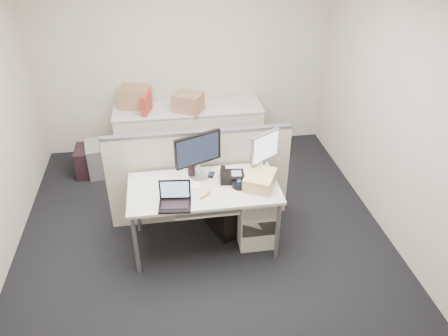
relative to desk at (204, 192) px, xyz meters
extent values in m
cube|color=black|center=(0.00, 0.00, -0.67)|extent=(4.00, 4.50, 0.01)
cube|color=#C1B2A1|center=(0.00, 2.25, 0.69)|extent=(4.00, 0.02, 2.70)
cube|color=#C1B2A1|center=(2.00, 0.00, 0.69)|extent=(0.02, 4.50, 2.70)
cube|color=beige|center=(0.00, 0.00, 0.05)|extent=(1.50, 0.75, 0.03)
cylinder|color=slate|center=(-0.70, -0.33, -0.31)|extent=(0.04, 0.04, 0.70)
cylinder|color=slate|center=(-0.70, 0.33, -0.31)|extent=(0.04, 0.04, 0.70)
cylinder|color=slate|center=(0.70, -0.33, -0.31)|extent=(0.04, 0.04, 0.70)
cylinder|color=slate|center=(0.70, 0.33, -0.31)|extent=(0.04, 0.04, 0.70)
cube|color=beige|center=(0.00, -0.18, -0.04)|extent=(0.62, 0.32, 0.02)
cube|color=#B8AF9E|center=(0.55, 0.05, -0.34)|extent=(0.40, 0.55, 0.65)
cube|color=beige|center=(0.00, 0.45, -0.11)|extent=(2.00, 0.06, 1.10)
cube|color=#B8AF9E|center=(0.00, 1.93, -0.30)|extent=(2.00, 0.60, 0.72)
cube|color=black|center=(-0.03, 0.18, 0.31)|extent=(0.53, 0.37, 0.50)
cube|color=#B7B7BC|center=(0.65, 0.18, 0.29)|extent=(0.41, 0.35, 0.46)
cube|color=black|center=(-0.30, -0.28, 0.18)|extent=(0.32, 0.25, 0.22)
cylinder|color=black|center=(0.35, -0.05, 0.09)|extent=(0.18, 0.18, 0.05)
cube|color=black|center=(0.30, 0.08, 0.10)|extent=(0.26, 0.22, 0.08)
cube|color=white|center=(-0.12, 0.12, 0.07)|extent=(0.30, 0.34, 0.01)
cube|color=gold|center=(-0.05, 0.00, 0.07)|extent=(0.08, 0.08, 0.01)
cylinder|color=black|center=(-0.10, 0.22, 0.15)|extent=(0.10, 0.10, 0.16)
ellipsoid|color=yellow|center=(0.00, -0.15, 0.08)|extent=(0.15, 0.15, 0.04)
cube|color=black|center=(0.10, 0.20, 0.07)|extent=(0.09, 0.12, 0.01)
cube|color=#EFBC81|center=(0.56, -0.05, 0.13)|extent=(0.40, 0.43, 0.13)
cube|color=black|center=(-0.05, -0.17, -0.02)|extent=(0.45, 0.24, 0.02)
cube|color=black|center=(0.20, 0.20, -0.44)|extent=(0.35, 0.51, 0.44)
cube|color=black|center=(-1.45, 1.63, -0.48)|extent=(0.16, 0.41, 0.38)
cube|color=#B7B7BC|center=(-1.30, 1.63, -0.45)|extent=(0.25, 0.47, 0.42)
cube|color=#A37656|center=(-0.70, 2.05, 0.20)|extent=(0.45, 0.38, 0.30)
cube|color=#A37656|center=(0.00, 1.81, 0.19)|extent=(0.46, 0.43, 0.27)
cube|color=#A92D23|center=(-0.55, 1.83, 0.19)|extent=(0.15, 0.30, 0.28)
camera|label=1|loc=(-0.34, -3.57, 2.53)|focal=35.00mm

